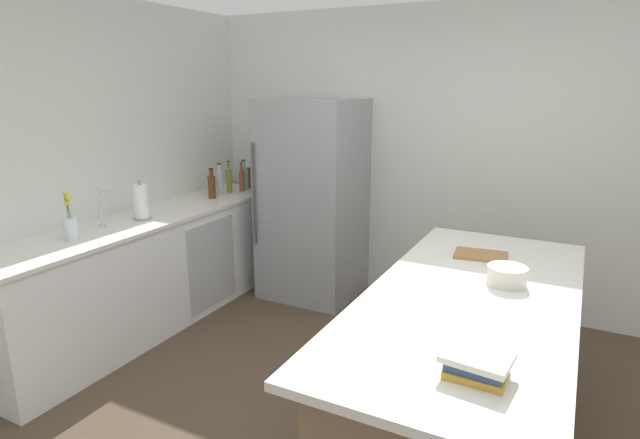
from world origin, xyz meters
The scene contains 18 objects.
wall_rear centered at (0.00, 2.25, 1.30)m, with size 6.00×0.10×2.60m, color silver.
wall_left centered at (-2.45, 0.00, 1.30)m, with size 0.10×6.00×2.60m, color silver.
counter_run_left centered at (-2.10, 0.68, 0.46)m, with size 0.64×2.87×0.92m.
kitchen_island centered at (0.53, 0.25, 0.47)m, with size 0.99×2.28×0.92m.
refrigerator centered at (-1.23, 1.82, 0.91)m, with size 0.83×0.79×1.82m.
sink_faucet centered at (-2.14, 0.27, 1.07)m, with size 0.15×0.05×0.30m.
flower_vase centered at (-2.08, -0.05, 1.02)m, with size 0.09×0.09×0.34m.
paper_towel_roll centered at (-2.07, 0.58, 1.05)m, with size 0.14×0.14×0.31m.
whiskey_bottle centered at (-2.02, 2.00, 1.03)m, with size 0.08×0.08×0.28m.
gin_bottle centered at (-2.05, 1.90, 1.04)m, with size 0.08×0.08×0.30m.
vinegar_bottle centered at (-2.02, 1.82, 1.03)m, with size 0.05×0.05×0.29m.
olive_oil_bottle centered at (-2.09, 1.71, 1.04)m, with size 0.05×0.05×0.31m.
soda_bottle centered at (-2.12, 1.61, 1.04)m, with size 0.07×0.07×0.30m.
hot_sauce_bottle centered at (-2.14, 1.52, 1.02)m, with size 0.05×0.05×0.26m.
syrup_bottle centered at (-2.07, 1.43, 1.03)m, with size 0.07×0.07×0.28m.
cookbook_stack centered at (0.69, -0.50, 0.96)m, with size 0.25×0.21×0.09m.
mixing_bowl centered at (0.66, 0.46, 0.97)m, with size 0.20×0.20×0.10m.
cutting_board centered at (0.46, 0.87, 0.93)m, with size 0.33×0.24×0.02m.
Camera 1 is at (0.95, -2.23, 1.95)m, focal length 28.76 mm.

